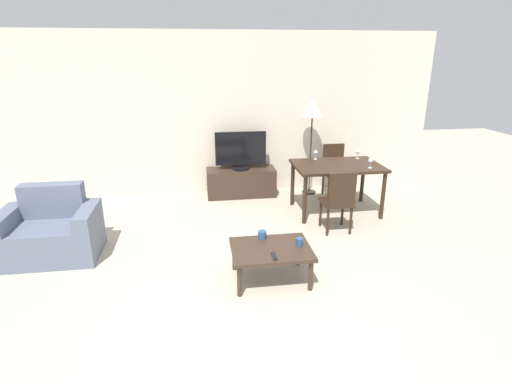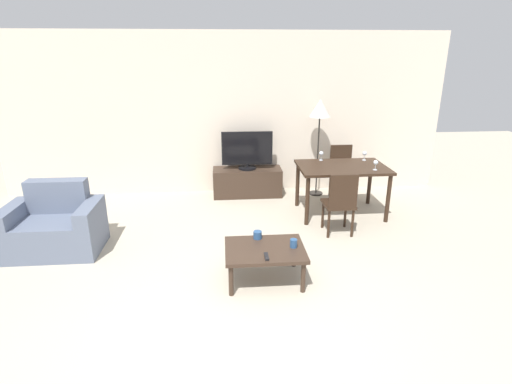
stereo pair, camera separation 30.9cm
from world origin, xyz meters
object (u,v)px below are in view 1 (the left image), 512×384
at_px(tv_stand, 241,182).
at_px(tv, 241,151).
at_px(floor_lamp, 312,112).
at_px(cup_colored_far, 262,235).
at_px(remote_primary, 274,256).
at_px(dining_table, 337,170).
at_px(wine_glass_center, 358,152).
at_px(cup_white_near, 299,242).
at_px(wine_glass_left, 371,161).
at_px(dining_chair_far, 334,168).
at_px(coffee_table, 271,252).
at_px(wine_glass_right, 316,153).
at_px(armchair, 51,233).
at_px(dining_chair_near, 339,199).

distance_m(tv_stand, tv, 0.56).
relative_size(floor_lamp, cup_colored_far, 17.24).
bearing_deg(tv_stand, remote_primary, -89.82).
bearing_deg(dining_table, wine_glass_center, 34.18).
relative_size(cup_white_near, wine_glass_left, 0.63).
bearing_deg(dining_chair_far, wine_glass_left, -80.13).
xyz_separation_m(coffee_table, wine_glass_center, (1.78, 2.10, 0.52)).
bearing_deg(wine_glass_center, wine_glass_left, -92.94).
bearing_deg(wine_glass_right, wine_glass_center, -4.44).
relative_size(armchair, wine_glass_center, 7.49).
distance_m(coffee_table, cup_colored_far, 0.26).
height_order(remote_primary, cup_white_near, cup_white_near).
bearing_deg(wine_glass_right, armchair, -161.21).
distance_m(coffee_table, wine_glass_left, 2.40).
bearing_deg(wine_glass_center, tv_stand, 159.84).
bearing_deg(wine_glass_right, coffee_table, -117.17).
height_order(tv, remote_primary, tv).
bearing_deg(dining_chair_far, tv, 172.86).
height_order(armchair, floor_lamp, floor_lamp).
distance_m(remote_primary, wine_glass_center, 2.95).
xyz_separation_m(floor_lamp, remote_primary, (-1.19, -2.92, -1.03)).
height_order(tv, wine_glass_center, tv).
bearing_deg(floor_lamp, remote_primary, -112.21).
distance_m(dining_chair_near, wine_glass_center, 1.29).
relative_size(dining_table, cup_colored_far, 13.73).
bearing_deg(armchair, remote_primary, -24.06).
distance_m(tv_stand, wine_glass_left, 2.23).
height_order(tv, cup_colored_far, tv).
bearing_deg(tv, dining_table, -34.86).
distance_m(cup_white_near, wine_glass_left, 2.16).
relative_size(coffee_table, floor_lamp, 0.52).
relative_size(armchair, cup_white_near, 11.93).
bearing_deg(floor_lamp, cup_white_near, -107.93).
height_order(coffee_table, dining_table, dining_table).
xyz_separation_m(tv, wine_glass_right, (1.12, -0.60, 0.06)).
distance_m(dining_chair_far, wine_glass_center, 0.62).
bearing_deg(wine_glass_left, wine_glass_right, 137.07).
distance_m(cup_colored_far, wine_glass_center, 2.65).
xyz_separation_m(remote_primary, wine_glass_left, (1.76, 1.75, 0.47)).
distance_m(dining_table, wine_glass_right, 0.46).
xyz_separation_m(remote_primary, cup_white_near, (0.31, 0.20, 0.04)).
height_order(dining_chair_near, wine_glass_right, wine_glass_right).
relative_size(armchair, wine_glass_right, 7.49).
relative_size(floor_lamp, remote_primary, 10.91).
bearing_deg(wine_glass_right, remote_primary, -115.23).
bearing_deg(remote_primary, tv, 90.18).
height_order(tv, cup_white_near, tv).
distance_m(tv_stand, wine_glass_center, 2.01).
height_order(tv, dining_chair_near, tv).
bearing_deg(remote_primary, tv_stand, 90.18).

